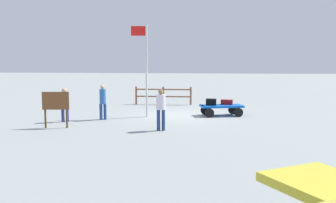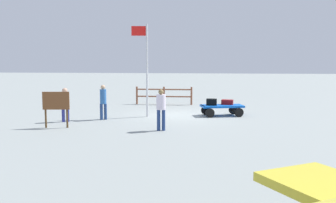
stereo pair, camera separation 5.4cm
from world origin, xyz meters
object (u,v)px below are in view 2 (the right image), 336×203
Objects in this scene: suitcase_maroon at (212,102)px; signboard at (56,104)px; suitcase_grey at (227,102)px; worker_supervisor at (65,102)px; luggage_cart at (221,108)px; flagpole at (146,64)px; worker_lead at (161,106)px; worker_trailing at (103,100)px.

suitcase_maroon is 7.73m from signboard.
suitcase_grey is 8.15m from worker_supervisor.
signboard is at bearing 31.88° from suitcase_grey.
luggage_cart is at bearing 47.20° from suitcase_grey.
worker_supervisor is at bearing 29.77° from flagpole.
worker_lead reaches higher than worker_trailing.
signboard is (4.48, -0.12, 0.02)m from worker_lead.
worker_trailing is at bearing -120.38° from signboard.
worker_lead reaches higher than worker_supervisor.
suitcase_grey is at bearing -121.38° from worker_lead.
flagpole reaches higher than worker_supervisor.
signboard is (7.34, 4.56, 0.36)m from suitcase_grey.
luggage_cart is 0.50× the size of flagpole.
worker_supervisor is 0.34× the size of flagpole.
suitcase_grey is 4.70m from flagpole.
luggage_cart is 8.23m from signboard.
flagpole reaches higher than worker_trailing.
worker_supervisor reaches higher than suitcase_maroon.
suitcase_maroon is (0.82, 0.42, 0.04)m from suitcase_grey.
signboard is at bearing 98.03° from worker_supervisor.
suitcase_grey is (-0.31, -0.33, 0.26)m from luggage_cart.
suitcase_grey is 1.20× the size of suitcase_maroon.
luggage_cart is at bearing -168.92° from flagpole.
flagpole reaches higher than luggage_cart.
flagpole is at bearing 14.68° from suitcase_grey.
suitcase_maroon is 7.23m from worker_supervisor.
signboard is (3.22, 3.49, -1.64)m from flagpole.
luggage_cart is at bearing -161.36° from worker_trailing.
suitcase_grey is 6.39m from worker_trailing.
worker_trailing is 1.06× the size of worker_supervisor.
luggage_cart is 6.01m from worker_trailing.
flagpole is at bearing -132.76° from signboard.
flagpole is at bearing -147.96° from worker_trailing.
luggage_cart is 1.37× the size of worker_lead.
suitcase_maroon is 3.89m from flagpole.
worker_supervisor is (7.25, 2.71, 0.49)m from luggage_cart.
flagpole is at bearing 11.08° from luggage_cart.
worker_lead is 0.36× the size of flagpole.
suitcase_grey is at bearing -152.78° from suitcase_maroon.
signboard is at bearing 32.43° from suitcase_maroon.
worker_lead is 4.48m from signboard.
worker_lead reaches higher than luggage_cart.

